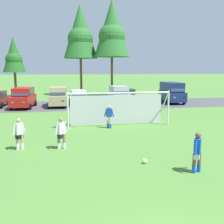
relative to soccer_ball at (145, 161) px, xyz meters
name	(u,v)px	position (x,y,z in m)	size (l,w,h in m)	color
ground_plane	(94,124)	(-1.32, 8.46, -0.11)	(400.00, 400.00, 0.00)	#518438
parking_lot_strip	(84,105)	(-1.32, 19.23, -0.11)	(52.00, 8.40, 0.01)	#4C4C51
soccer_ball	(145,161)	(0.00, 0.00, 0.00)	(0.22, 0.22, 0.22)	white
soccer_goal	(118,108)	(0.41, 8.02, 1.18)	(7.45, 2.08, 2.57)	white
player_striker_near	(61,133)	(-3.63, 2.80, 0.71)	(0.66, 0.49, 1.64)	#936B4C
player_midfield_center	(19,134)	(-5.74, 3.06, 0.71)	(0.64, 0.52, 1.64)	tan
player_defender_far	(197,153)	(1.73, -1.31, 0.71)	(0.57, 0.60, 1.64)	brown
player_winger_left	(109,117)	(-0.40, 7.05, 0.71)	(0.70, 0.37, 1.64)	beige
parked_car_slot_left	(23,97)	(-7.84, 18.20, 1.00)	(2.41, 4.73, 2.16)	red
parked_car_slot_center_left	(58,96)	(-4.19, 18.66, 1.00)	(2.15, 4.60, 2.16)	tan
parked_car_slot_center	(78,97)	(-1.90, 19.63, 0.77)	(2.23, 4.30, 1.72)	silver
parked_car_slot_center_right	(119,95)	(2.81, 18.94, 1.00)	(2.19, 4.62, 2.16)	#B2B2BC
parked_car_slot_right	(127,96)	(4.10, 20.25, 0.77)	(2.13, 4.25, 1.72)	#194C2D
parked_car_slot_far_right	(172,92)	(9.55, 19.31, 1.23)	(2.42, 4.91, 2.52)	navy
tree_left_edge	(14,56)	(-10.80, 30.38, 5.93)	(3.30, 3.30, 8.80)	brown
tree_mid_left	(80,33)	(-0.90, 30.44, 9.47)	(5.22, 5.22, 13.92)	brown
tree_center_back	(112,30)	(3.69, 28.53, 9.75)	(5.37, 5.37, 14.32)	brown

